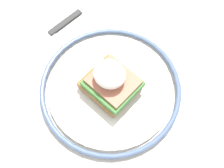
# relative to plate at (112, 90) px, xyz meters

# --- Properties ---
(ground_plane) EXTENTS (6.00, 6.00, 0.00)m
(ground_plane) POSITION_rel_plate_xyz_m (0.00, -0.03, -0.76)
(ground_plane) COLOR #B2ADA3
(dining_table) EXTENTS (1.14, 0.78, 0.76)m
(dining_table) POSITION_rel_plate_xyz_m (0.00, -0.03, -0.12)
(dining_table) COLOR beige
(dining_table) RESTS_ON ground_plane
(plate) EXTENTS (0.27, 0.27, 0.02)m
(plate) POSITION_rel_plate_xyz_m (0.00, 0.00, 0.00)
(plate) COLOR silver
(plate) RESTS_ON dining_table
(sandwich) EXTENTS (0.09, 0.09, 0.08)m
(sandwich) POSITION_rel_plate_xyz_m (0.00, 0.00, 0.04)
(sandwich) COLOR olive
(sandwich) RESTS_ON plate
(fork) EXTENTS (0.05, 0.16, 0.00)m
(fork) POSITION_rel_plate_xyz_m (-0.17, 0.01, -0.01)
(fork) COLOR silver
(fork) RESTS_ON dining_table
(knife) EXTENTS (0.03, 0.19, 0.01)m
(knife) POSITION_rel_plate_xyz_m (0.19, -0.01, -0.01)
(knife) COLOR #2D2D2D
(knife) RESTS_ON dining_table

